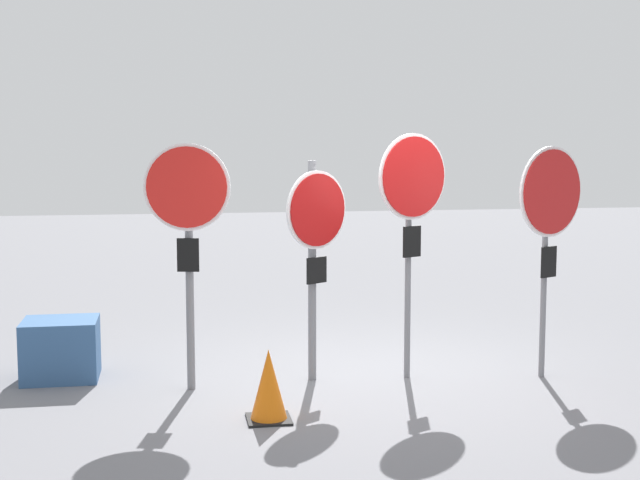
% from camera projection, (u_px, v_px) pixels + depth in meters
% --- Properties ---
extents(ground_plane, '(40.00, 40.00, 0.00)m').
position_uv_depth(ground_plane, '(365.00, 380.00, 8.64)').
color(ground_plane, slate).
extents(stop_sign_0, '(0.79, 0.20, 2.29)m').
position_uv_depth(stop_sign_0, '(188.00, 215.00, 8.10)').
color(stop_sign_0, slate).
rests_on(stop_sign_0, ground).
extents(stop_sign_1, '(0.64, 0.43, 2.12)m').
position_uv_depth(stop_sign_1, '(316.00, 233.00, 8.46)').
color(stop_sign_1, slate).
rests_on(stop_sign_1, ground).
extents(stop_sign_2, '(0.75, 0.39, 2.38)m').
position_uv_depth(stop_sign_2, '(412.00, 197.00, 8.51)').
color(stop_sign_2, slate).
rests_on(stop_sign_2, ground).
extents(stop_sign_3, '(0.79, 0.41, 2.26)m').
position_uv_depth(stop_sign_3, '(550.00, 207.00, 8.54)').
color(stop_sign_3, slate).
rests_on(stop_sign_3, ground).
extents(traffic_cone_0, '(0.36, 0.36, 0.60)m').
position_uv_depth(traffic_cone_0, '(269.00, 385.00, 7.37)').
color(traffic_cone_0, black).
rests_on(traffic_cone_0, ground).
extents(storage_crate, '(0.71, 0.61, 0.58)m').
position_uv_depth(storage_crate, '(61.00, 349.00, 8.65)').
color(storage_crate, '#335684').
rests_on(storage_crate, ground).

